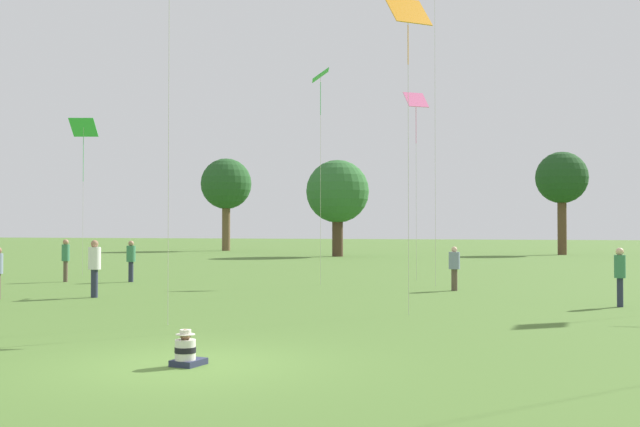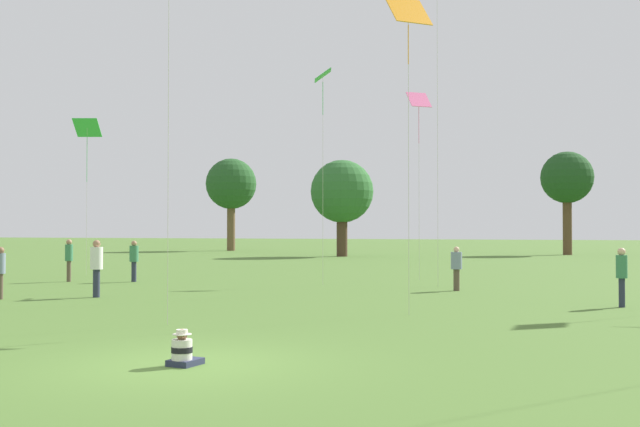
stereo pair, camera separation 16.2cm
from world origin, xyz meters
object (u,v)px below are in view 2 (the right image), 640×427
Objects in this scene: person_standing_1 at (456,265)px; kite_8 at (323,84)px; kite_1 at (87,131)px; person_standing_2 at (97,263)px; person_standing_0 at (1,268)px; distant_tree_1 at (342,192)px; person_standing_6 at (134,257)px; kite_0 at (408,17)px; kite_7 at (419,105)px; person_standing_3 at (69,256)px; distant_tree_0 at (231,185)px; distant_tree_2 at (567,179)px; seated_toddler at (183,351)px; person_standing_5 at (622,271)px.

kite_8 is (-5.33, 0.91, 6.99)m from person_standing_1.
person_standing_2 is at bearing 153.79° from kite_1.
distant_tree_1 is at bearing 147.85° from person_standing_0.
kite_0 is at bearing 139.23° from person_standing_6.
person_standing_2 is 0.23× the size of kite_7.
person_standing_3 is at bearing 169.23° from person_standing_0.
kite_0 is 0.98× the size of kite_8.
person_standing_2 is 7.89m from person_standing_3.
kite_8 reaches higher than person_standing_1.
kite_7 is 0.96× the size of kite_8.
kite_1 is at bearing -99.07° from distant_tree_1.
kite_8 is (-5.25, 8.84, 0.23)m from kite_0.
kite_0 reaches higher than kite_7.
distant_tree_0 reaches higher than kite_8.
kite_1 is (-17.98, 3.31, 5.97)m from person_standing_1.
person_standing_2 is at bearing -11.02° from kite_8.
kite_0 reaches higher than person_standing_3.
person_standing_6 is (-2.78, 6.55, -0.08)m from person_standing_2.
distant_tree_2 reaches higher than person_standing_3.
person_standing_6 is at bearing 149.50° from person_standing_0.
distant_tree_2 is (16.72, 48.31, 5.51)m from person_standing_0.
person_standing_6 is 0.19× the size of distant_tree_2.
seated_toddler is at bearing 20.10° from person_standing_0.
kite_7 is at bearing 113.45° from person_standing_1.
distant_tree_0 is at bearing 133.52° from kite_7.
person_standing_1 is 0.19× the size of kite_0.
person_standing_0 is 0.20× the size of kite_0.
kite_0 is 21.15m from kite_1.
distant_tree_0 reaches higher than person_standing_0.
person_standing_0 is 13.58m from kite_8.
seated_toddler is at bearing -84.83° from person_standing_2.
person_standing_3 is at bearing 158.11° from kite_0.
distant_tree_2 reaches higher than person_standing_6.
distant_tree_2 is (17.22, 9.69, 1.32)m from distant_tree_1.
seated_toddler is 0.08× the size of distant_tree_1.
person_standing_5 is (21.28, -3.66, -0.07)m from person_standing_3.
person_standing_6 is at bearing 174.60° from person_standing_5.
distant_tree_1 reaches higher than seated_toddler.
distant_tree_1 is at bearing 121.77° from kite_7.
distant_tree_0 is (-34.22, 46.78, 5.72)m from person_standing_5.
person_standing_5 is 0.20× the size of kite_8.
seated_toddler is 11.25m from kite_0.
person_standing_5 reaches higher than seated_toddler.
kite_8 is (7.76, 8.73, 6.92)m from person_standing_0.
kite_8 reaches higher than person_standing_3.
kite_1 reaches higher than person_standing_5.
person_standing_5 is 13.52m from kite_7.
person_standing_0 is at bearing -147.61° from person_standing_3.
person_standing_1 is 51.85m from distant_tree_0.
seated_toddler is 0.07× the size of kite_7.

